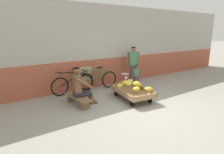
{
  "coord_description": "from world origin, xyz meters",
  "views": [
    {
      "loc": [
        -3.44,
        -3.45,
        2.11
      ],
      "look_at": [
        -0.31,
        1.18,
        0.75
      ],
      "focal_mm": 30.12,
      "sensor_mm": 36.0,
      "label": 1
    }
  ],
  "objects_px": {
    "plastic_crate": "(125,85)",
    "banana_cart": "(132,92)",
    "bicycle_near_left": "(74,83)",
    "vendor_seated": "(80,86)",
    "weighing_scale": "(125,77)",
    "shopping_bag": "(134,90)",
    "customer_adult": "(133,61)",
    "customer_child": "(137,74)",
    "bicycle_far_left": "(98,81)",
    "low_bench": "(78,99)",
    "sign_board": "(81,78)"
  },
  "relations": [
    {
      "from": "banana_cart",
      "to": "bicycle_far_left",
      "type": "xyz_separation_m",
      "value": [
        -0.41,
        1.49,
        0.11
      ]
    },
    {
      "from": "bicycle_near_left",
      "to": "sign_board",
      "type": "distance_m",
      "value": 0.44
    },
    {
      "from": "banana_cart",
      "to": "customer_adult",
      "type": "xyz_separation_m",
      "value": [
        1.16,
        1.34,
        0.71
      ]
    },
    {
      "from": "low_bench",
      "to": "vendor_seated",
      "type": "distance_m",
      "value": 0.38
    },
    {
      "from": "customer_child",
      "to": "weighing_scale",
      "type": "bearing_deg",
      "value": 166.67
    },
    {
      "from": "low_bench",
      "to": "weighing_scale",
      "type": "bearing_deg",
      "value": 12.28
    },
    {
      "from": "bicycle_far_left",
      "to": "customer_adult",
      "type": "xyz_separation_m",
      "value": [
        1.56,
        -0.15,
        0.6
      ]
    },
    {
      "from": "plastic_crate",
      "to": "banana_cart",
      "type": "bearing_deg",
      "value": -116.16
    },
    {
      "from": "vendor_seated",
      "to": "plastic_crate",
      "type": "height_order",
      "value": "vendor_seated"
    },
    {
      "from": "banana_cart",
      "to": "customer_adult",
      "type": "height_order",
      "value": "customer_adult"
    },
    {
      "from": "vendor_seated",
      "to": "weighing_scale",
      "type": "xyz_separation_m",
      "value": [
        2.03,
        0.47,
        -0.11
      ]
    },
    {
      "from": "low_bench",
      "to": "customer_adult",
      "type": "height_order",
      "value": "customer_adult"
    },
    {
      "from": "bicycle_near_left",
      "to": "customer_adult",
      "type": "xyz_separation_m",
      "value": [
        2.44,
        -0.3,
        0.6
      ]
    },
    {
      "from": "banana_cart",
      "to": "bicycle_far_left",
      "type": "distance_m",
      "value": 1.55
    },
    {
      "from": "vendor_seated",
      "to": "plastic_crate",
      "type": "relative_size",
      "value": 3.17
    },
    {
      "from": "low_bench",
      "to": "plastic_crate",
      "type": "xyz_separation_m",
      "value": [
        2.11,
        0.46,
        -0.05
      ]
    },
    {
      "from": "banana_cart",
      "to": "shopping_bag",
      "type": "bearing_deg",
      "value": 42.84
    },
    {
      "from": "weighing_scale",
      "to": "sign_board",
      "type": "distance_m",
      "value": 1.61
    },
    {
      "from": "customer_child",
      "to": "bicycle_far_left",
      "type": "bearing_deg",
      "value": 155.65
    },
    {
      "from": "customer_adult",
      "to": "customer_child",
      "type": "xyz_separation_m",
      "value": [
        -0.21,
        -0.46,
        -0.41
      ]
    },
    {
      "from": "plastic_crate",
      "to": "weighing_scale",
      "type": "xyz_separation_m",
      "value": [
        0.0,
        -0.0,
        0.3
      ]
    },
    {
      "from": "banana_cart",
      "to": "customer_adult",
      "type": "relative_size",
      "value": 1.01
    },
    {
      "from": "weighing_scale",
      "to": "sign_board",
      "type": "height_order",
      "value": "sign_board"
    },
    {
      "from": "bicycle_near_left",
      "to": "shopping_bag",
      "type": "relative_size",
      "value": 6.9
    },
    {
      "from": "plastic_crate",
      "to": "shopping_bag",
      "type": "distance_m",
      "value": 0.54
    },
    {
      "from": "customer_adult",
      "to": "bicycle_far_left",
      "type": "bearing_deg",
      "value": 174.49
    },
    {
      "from": "plastic_crate",
      "to": "shopping_bag",
      "type": "bearing_deg",
      "value": -89.51
    },
    {
      "from": "banana_cart",
      "to": "low_bench",
      "type": "height_order",
      "value": "banana_cart"
    },
    {
      "from": "customer_adult",
      "to": "customer_child",
      "type": "height_order",
      "value": "customer_adult"
    },
    {
      "from": "bicycle_far_left",
      "to": "customer_adult",
      "type": "height_order",
      "value": "customer_adult"
    },
    {
      "from": "plastic_crate",
      "to": "customer_adult",
      "type": "distance_m",
      "value": 1.1
    },
    {
      "from": "banana_cart",
      "to": "low_bench",
      "type": "distance_m",
      "value": 1.71
    },
    {
      "from": "low_bench",
      "to": "weighing_scale",
      "type": "relative_size",
      "value": 3.76
    },
    {
      "from": "vendor_seated",
      "to": "weighing_scale",
      "type": "bearing_deg",
      "value": 13.18
    },
    {
      "from": "customer_adult",
      "to": "weighing_scale",
      "type": "bearing_deg",
      "value": -152.24
    },
    {
      "from": "customer_child",
      "to": "low_bench",
      "type": "bearing_deg",
      "value": -172.24
    },
    {
      "from": "plastic_crate",
      "to": "customer_child",
      "type": "distance_m",
      "value": 0.62
    },
    {
      "from": "bicycle_near_left",
      "to": "sign_board",
      "type": "xyz_separation_m",
      "value": [
        0.39,
        0.18,
        0.08
      ]
    },
    {
      "from": "low_bench",
      "to": "sign_board",
      "type": "relative_size",
      "value": 1.3
    },
    {
      "from": "banana_cart",
      "to": "sign_board",
      "type": "bearing_deg",
      "value": 115.93
    },
    {
      "from": "customer_child",
      "to": "plastic_crate",
      "type": "bearing_deg",
      "value": 166.54
    },
    {
      "from": "plastic_crate",
      "to": "bicycle_near_left",
      "type": "xyz_separation_m",
      "value": [
        -1.77,
        0.65,
        0.2
      ]
    },
    {
      "from": "low_bench",
      "to": "customer_child",
      "type": "height_order",
      "value": "customer_child"
    },
    {
      "from": "bicycle_far_left",
      "to": "customer_adult",
      "type": "bearing_deg",
      "value": -5.51
    },
    {
      "from": "banana_cart",
      "to": "customer_child",
      "type": "xyz_separation_m",
      "value": [
        0.95,
        0.88,
        0.31
      ]
    },
    {
      "from": "bicycle_far_left",
      "to": "vendor_seated",
      "type": "bearing_deg",
      "value": -139.21
    },
    {
      "from": "bicycle_far_left",
      "to": "sign_board",
      "type": "distance_m",
      "value": 0.59
    },
    {
      "from": "sign_board",
      "to": "customer_adult",
      "type": "height_order",
      "value": "customer_adult"
    },
    {
      "from": "plastic_crate",
      "to": "shopping_bag",
      "type": "height_order",
      "value": "plastic_crate"
    },
    {
      "from": "customer_adult",
      "to": "banana_cart",
      "type": "bearing_deg",
      "value": -130.75
    }
  ]
}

